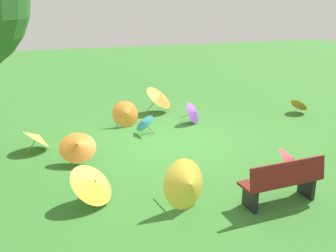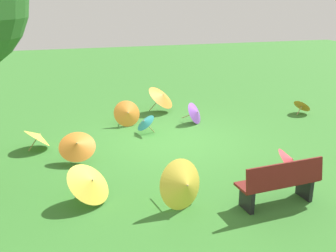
{
  "view_description": "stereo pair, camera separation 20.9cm",
  "coord_description": "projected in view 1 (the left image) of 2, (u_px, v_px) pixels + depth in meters",
  "views": [
    {
      "loc": [
        3.02,
        9.37,
        3.73
      ],
      "look_at": [
        0.23,
        0.46,
        0.6
      ],
      "focal_mm": 42.13,
      "sensor_mm": 36.0,
      "label": 1
    },
    {
      "loc": [
        2.82,
        9.43,
        3.73
      ],
      "look_at": [
        0.23,
        0.46,
        0.6
      ],
      "focal_mm": 42.13,
      "sensor_mm": 36.0,
      "label": 2
    }
  ],
  "objects": [
    {
      "name": "ground",
      "position": [
        171.0,
        141.0,
        10.52
      ],
      "size": [
        40.0,
        40.0,
        0.0
      ],
      "primitive_type": "plane",
      "color": "#387A2D"
    },
    {
      "name": "park_bench",
      "position": [
        283.0,
        181.0,
        7.24
      ],
      "size": [
        1.63,
        0.61,
        0.9
      ],
      "color": "maroon",
      "rests_on": "ground"
    },
    {
      "name": "parasol_orange_0",
      "position": [
        160.0,
        96.0,
        12.96
      ],
      "size": [
        1.24,
        1.26,
        0.91
      ],
      "color": "tan",
      "rests_on": "ground"
    },
    {
      "name": "parasol_yellow_0",
      "position": [
        188.0,
        185.0,
        7.09
      ],
      "size": [
        1.04,
        1.02,
        0.96
      ],
      "color": "tan",
      "rests_on": "ground"
    },
    {
      "name": "parasol_orange_1",
      "position": [
        77.0,
        146.0,
        9.0
      ],
      "size": [
        0.91,
        0.84,
        0.75
      ],
      "color": "tan",
      "rests_on": "ground"
    },
    {
      "name": "parasol_orange_3",
      "position": [
        300.0,
        104.0,
        12.96
      ],
      "size": [
        0.66,
        0.71,
        0.54
      ],
      "color": "tan",
      "rests_on": "ground"
    },
    {
      "name": "parasol_teal_0",
      "position": [
        144.0,
        122.0,
        10.98
      ],
      "size": [
        0.56,
        0.62,
        0.56
      ],
      "color": "tan",
      "rests_on": "ground"
    },
    {
      "name": "parasol_yellow_1",
      "position": [
        93.0,
        183.0,
        7.28
      ],
      "size": [
        1.15,
        1.17,
        0.78
      ],
      "color": "tan",
      "rests_on": "ground"
    },
    {
      "name": "parasol_orange_6",
      "position": [
        126.0,
        113.0,
        11.63
      ],
      "size": [
        0.84,
        0.76,
        0.78
      ],
      "color": "tan",
      "rests_on": "ground"
    },
    {
      "name": "parasol_yellow_2",
      "position": [
        37.0,
        137.0,
        9.84
      ],
      "size": [
        0.86,
        0.91,
        0.63
      ],
      "color": "tan",
      "rests_on": "ground"
    },
    {
      "name": "parasol_red_3",
      "position": [
        291.0,
        159.0,
        8.56
      ],
      "size": [
        0.81,
        0.85,
        0.62
      ],
      "color": "tan",
      "rests_on": "ground"
    },
    {
      "name": "parasol_purple_0",
      "position": [
        194.0,
        112.0,
        11.92
      ],
      "size": [
        0.76,
        0.79,
        0.66
      ],
      "color": "tan",
      "rests_on": "ground"
    }
  ]
}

